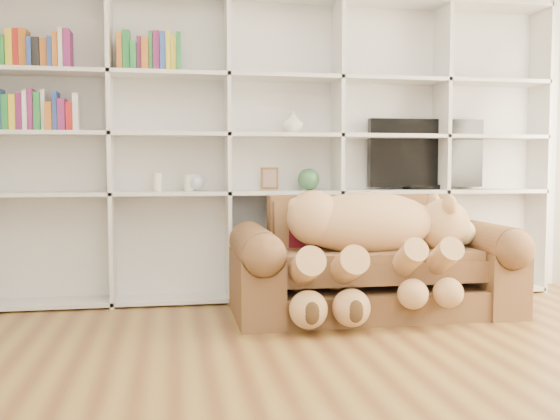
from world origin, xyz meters
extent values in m
plane|color=brown|center=(0.00, 0.00, 0.00)|extent=(5.00, 5.00, 0.00)
cube|color=white|center=(0.00, 2.50, 1.35)|extent=(5.00, 0.02, 2.70)
cube|color=silver|center=(0.00, 2.46, 1.20)|extent=(4.40, 0.03, 2.40)
cube|color=silver|center=(-1.32, 2.30, 1.20)|extent=(0.03, 0.35, 2.40)
cube|color=silver|center=(-0.44, 2.30, 1.20)|extent=(0.03, 0.35, 2.40)
cube|color=silver|center=(0.44, 2.30, 1.20)|extent=(0.03, 0.35, 2.40)
cube|color=silver|center=(1.32, 2.30, 1.20)|extent=(0.03, 0.35, 2.40)
cube|color=silver|center=(2.20, 2.30, 1.20)|extent=(0.03, 0.35, 2.40)
cube|color=silver|center=(0.00, 2.30, 0.03)|extent=(4.40, 0.35, 0.03)
cube|color=silver|center=(0.00, 2.30, 0.85)|extent=(4.40, 0.35, 0.03)
cube|color=silver|center=(0.00, 2.30, 1.30)|extent=(4.40, 0.35, 0.03)
cube|color=silver|center=(0.00, 2.30, 1.75)|extent=(4.40, 0.35, 0.03)
cube|color=brown|center=(0.54, 1.68, 0.10)|extent=(1.90, 0.77, 0.20)
cube|color=brown|center=(0.54, 1.66, 0.40)|extent=(1.41, 0.63, 0.27)
cube|color=brown|center=(0.54, 2.02, 0.59)|extent=(1.41, 0.18, 0.50)
cube|color=brown|center=(-0.31, 1.68, 0.25)|extent=(0.29, 0.86, 0.50)
cube|color=brown|center=(1.40, 1.68, 0.25)|extent=(0.29, 0.86, 0.50)
cylinder|color=brown|center=(-0.31, 1.68, 0.50)|extent=(0.29, 0.82, 0.29)
cylinder|color=brown|center=(1.40, 1.68, 0.50)|extent=(0.29, 0.82, 0.29)
ellipsoid|color=tan|center=(0.47, 1.63, 0.66)|extent=(1.00, 0.48, 0.43)
sphere|color=tan|center=(0.09, 1.63, 0.70)|extent=(0.38, 0.38, 0.38)
sphere|color=tan|center=(1.04, 1.63, 0.63)|extent=(0.38, 0.38, 0.38)
sphere|color=beige|center=(1.19, 1.63, 0.58)|extent=(0.19, 0.19, 0.19)
sphere|color=#3D2A16|center=(1.27, 1.63, 0.57)|extent=(0.06, 0.06, 0.06)
ellipsoid|color=tan|center=(1.03, 1.50, 0.79)|extent=(0.09, 0.15, 0.15)
ellipsoid|color=tan|center=(1.03, 1.77, 0.79)|extent=(0.09, 0.15, 0.15)
sphere|color=tan|center=(-0.03, 1.63, 0.78)|extent=(0.13, 0.13, 0.13)
cylinder|color=tan|center=(0.65, 1.34, 0.43)|extent=(0.16, 0.46, 0.34)
cylinder|color=tan|center=(0.89, 1.34, 0.43)|extent=(0.16, 0.46, 0.34)
cylinder|color=tan|center=(-0.04, 1.34, 0.39)|extent=(0.19, 0.53, 0.39)
cylinder|color=tan|center=(0.23, 1.34, 0.39)|extent=(0.19, 0.53, 0.39)
sphere|color=tan|center=(0.65, 1.19, 0.23)|extent=(0.20, 0.20, 0.20)
sphere|color=tan|center=(0.89, 1.19, 0.23)|extent=(0.20, 0.20, 0.20)
sphere|color=tan|center=(-0.04, 1.19, 0.17)|extent=(0.24, 0.24, 0.24)
sphere|color=tan|center=(0.23, 1.19, 0.17)|extent=(0.24, 0.24, 0.24)
cube|color=#510D1B|center=(0.14, 1.86, 0.60)|extent=(0.38, 0.27, 0.36)
cube|color=black|center=(1.21, 2.35, 1.16)|extent=(0.98, 0.08, 0.56)
cube|color=black|center=(1.21, 2.35, 0.89)|extent=(0.33, 0.18, 0.04)
cube|color=brown|center=(-0.11, 2.30, 0.96)|extent=(0.14, 0.07, 0.17)
sphere|color=#2E5B37|center=(0.20, 2.30, 0.95)|extent=(0.17, 0.17, 0.17)
cylinder|color=silver|center=(-0.98, 2.30, 0.93)|extent=(0.07, 0.07, 0.14)
cylinder|color=silver|center=(-0.74, 2.30, 0.93)|extent=(0.09, 0.09, 0.13)
sphere|color=silver|center=(-0.69, 2.30, 0.93)|extent=(0.13, 0.13, 0.13)
imported|color=silver|center=(0.08, 2.30, 1.40)|extent=(0.20, 0.20, 0.17)
camera|label=1|loc=(-0.88, -2.55, 1.05)|focal=40.00mm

